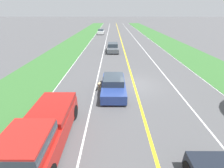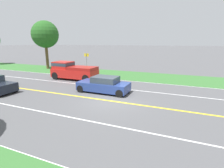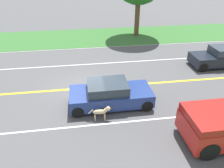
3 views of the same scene
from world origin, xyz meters
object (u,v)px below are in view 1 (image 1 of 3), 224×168
(pickup_truck, at_px, (43,131))
(ego_car, at_px, (114,85))
(dog, at_px, (99,84))
(car_trailing_mid, at_px, (101,32))
(car_trailing_near, at_px, (113,48))

(pickup_truck, bearing_deg, ego_car, -121.26)
(dog, bearing_deg, car_trailing_mid, -82.81)
(pickup_truck, xyz_separation_m, car_trailing_near, (-3.33, -19.68, -0.37))
(ego_car, relative_size, dog, 3.66)
(car_trailing_near, distance_m, car_trailing_mid, 21.78)
(car_trailing_mid, bearing_deg, ego_car, 95.65)
(pickup_truck, bearing_deg, car_trailing_near, -99.61)
(ego_car, distance_m, pickup_truck, 6.50)
(car_trailing_near, bearing_deg, dog, 85.05)
(dog, bearing_deg, car_trailing_near, -91.54)
(dog, xyz_separation_m, car_trailing_near, (-1.17, -13.56, 0.16))
(dog, bearing_deg, pickup_truck, 74.01)
(pickup_truck, distance_m, car_trailing_near, 19.96)
(ego_car, distance_m, dog, 1.35)
(ego_car, height_order, pickup_truck, pickup_truck)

